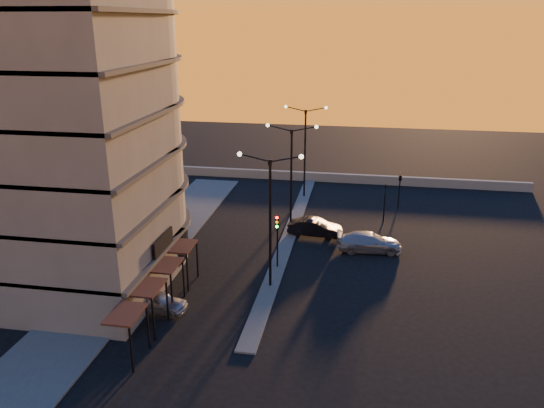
{
  "coord_description": "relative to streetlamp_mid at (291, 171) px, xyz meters",
  "views": [
    {
      "loc": [
        5.81,
        -32.33,
        17.51
      ],
      "look_at": [
        -0.72,
        4.77,
        4.39
      ],
      "focal_mm": 35.0,
      "sensor_mm": 36.0,
      "label": 1
    }
  ],
  "objects": [
    {
      "name": "ground",
      "position": [
        0.0,
        -10.0,
        -5.59
      ],
      "size": [
        120.0,
        120.0,
        0.0
      ],
      "primitive_type": "plane",
      "color": "black",
      "rests_on": "ground"
    },
    {
      "name": "sidewalk_west",
      "position": [
        -10.5,
        -6.0,
        -5.53
      ],
      "size": [
        5.0,
        40.0,
        0.12
      ],
      "primitive_type": "cube",
      "color": "#4D4D4A",
      "rests_on": "ground"
    },
    {
      "name": "median",
      "position": [
        0.0,
        0.0,
        -5.53
      ],
      "size": [
        1.2,
        36.0,
        0.12
      ],
      "primitive_type": "cube",
      "color": "#4D4D4A",
      "rests_on": "ground"
    },
    {
      "name": "parapet",
      "position": [
        2.0,
        16.0,
        -5.09
      ],
      "size": [
        44.0,
        0.5,
        1.0
      ],
      "primitive_type": "cube",
      "color": "slate",
      "rests_on": "ground"
    },
    {
      "name": "building",
      "position": [
        -14.0,
        -9.97,
        6.32
      ],
      "size": [
        14.35,
        17.08,
        25.0
      ],
      "color": "#666059",
      "rests_on": "ground"
    },
    {
      "name": "streetlamp_near",
      "position": [
        0.0,
        -10.0,
        0.0
      ],
      "size": [
        4.32,
        0.32,
        9.51
      ],
      "color": "black",
      "rests_on": "ground"
    },
    {
      "name": "streetlamp_mid",
      "position": [
        0.0,
        0.0,
        0.0
      ],
      "size": [
        4.32,
        0.32,
        9.51
      ],
      "color": "black",
      "rests_on": "ground"
    },
    {
      "name": "streetlamp_far",
      "position": [
        0.0,
        10.0,
        0.0
      ],
      "size": [
        4.32,
        0.32,
        9.51
      ],
      "color": "black",
      "rests_on": "ground"
    },
    {
      "name": "traffic_light_main",
      "position": [
        0.0,
        -7.13,
        -2.7
      ],
      "size": [
        0.28,
        0.44,
        4.25
      ],
      "color": "black",
      "rests_on": "ground"
    },
    {
      "name": "signal_east_a",
      "position": [
        8.0,
        4.0,
        -3.66
      ],
      "size": [
        0.13,
        0.16,
        3.6
      ],
      "color": "black",
      "rests_on": "ground"
    },
    {
      "name": "signal_east_b",
      "position": [
        9.5,
        8.0,
        -2.49
      ],
      "size": [
        0.42,
        1.99,
        3.6
      ],
      "color": "black",
      "rests_on": "ground"
    },
    {
      "name": "car_hatchback",
      "position": [
        -6.5,
        -14.4,
        -4.94
      ],
      "size": [
        3.95,
        1.89,
        1.3
      ],
      "primitive_type": "imported",
      "rotation": [
        0.0,
        0.0,
        1.48
      ],
      "color": "#A5A6AC",
      "rests_on": "ground"
    },
    {
      "name": "car_sedan",
      "position": [
        2.13,
        -0.29,
        -4.85
      ],
      "size": [
        4.66,
        2.01,
        1.49
      ],
      "primitive_type": "imported",
      "rotation": [
        0.0,
        0.0,
        1.47
      ],
      "color": "black",
      "rests_on": "ground"
    },
    {
      "name": "car_wagon",
      "position": [
        6.71,
        -2.7,
        -4.84
      ],
      "size": [
        5.33,
        2.55,
        1.5
      ],
      "primitive_type": "imported",
      "rotation": [
        0.0,
        0.0,
        1.66
      ],
      "color": "#97989E",
      "rests_on": "ground"
    }
  ]
}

